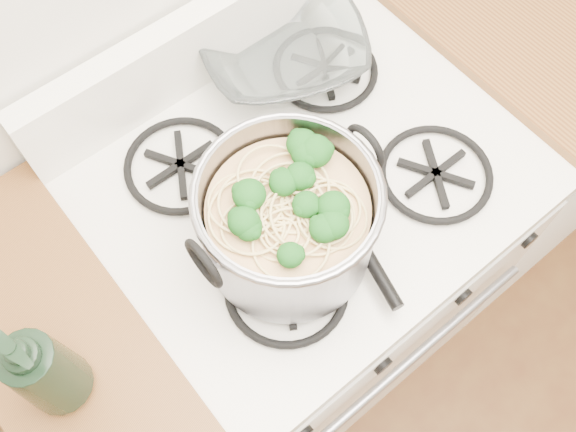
{
  "coord_description": "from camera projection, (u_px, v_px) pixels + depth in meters",
  "views": [
    {
      "loc": [
        -0.4,
        0.83,
        1.89
      ],
      "look_at": [
        -0.12,
        1.17,
        1.03
      ],
      "focal_mm": 40.0,
      "sensor_mm": 36.0,
      "label": 1
    }
  ],
  "objects": [
    {
      "name": "gas_range",
      "position": [
        303.0,
        271.0,
        1.56
      ],
      "size": [
        0.76,
        0.66,
        0.92
      ],
      "color": "white",
      "rests_on": "ground"
    },
    {
      "name": "counter_left",
      "position": [
        125.0,
        401.0,
        1.4
      ],
      "size": [
        0.25,
        0.65,
        0.92
      ],
      "color": "silver",
      "rests_on": "ground"
    },
    {
      "name": "counter_right",
      "position": [
        544.0,
        82.0,
        1.79
      ],
      "size": [
        1.0,
        0.65,
        0.92
      ],
      "color": "silver",
      "rests_on": "ground"
    },
    {
      "name": "stock_pot",
      "position": [
        288.0,
        222.0,
        0.98
      ],
      "size": [
        0.31,
        0.28,
        0.19
      ],
      "color": "gray",
      "rests_on": "gas_range"
    },
    {
      "name": "spatula",
      "position": [
        324.0,
        180.0,
        1.1
      ],
      "size": [
        0.35,
        0.37,
        0.02
      ],
      "primitive_type": null,
      "rotation": [
        0.0,
        0.0,
        -0.24
      ],
      "color": "black",
      "rests_on": "gas_range"
    },
    {
      "name": "glass_bowl",
      "position": [
        281.0,
        53.0,
        1.22
      ],
      "size": [
        0.16,
        0.16,
        0.03
      ],
      "primitive_type": "imported",
      "rotation": [
        0.0,
        0.0,
        -0.37
      ],
      "color": "white",
      "rests_on": "gas_range"
    },
    {
      "name": "bottle",
      "position": [
        38.0,
        367.0,
        0.85
      ],
      "size": [
        0.11,
        0.11,
        0.24
      ],
      "primitive_type": "imported",
      "rotation": [
        0.0,
        0.0,
        0.25
      ],
      "color": "black",
      "rests_on": "counter_left"
    }
  ]
}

